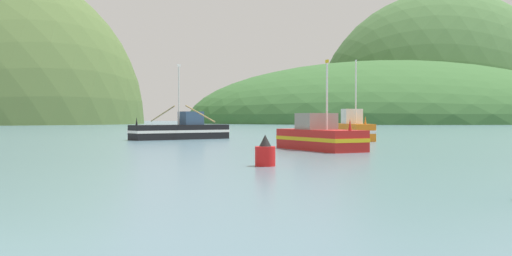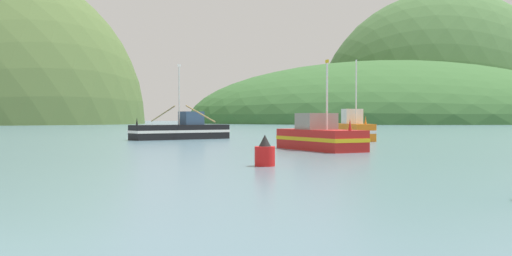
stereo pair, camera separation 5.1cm
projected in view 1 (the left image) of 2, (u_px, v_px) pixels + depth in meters
name	position (u px, v px, depth m)	size (l,w,h in m)	color
hill_far_left	(443.00, 122.00, 228.01)	(99.24, 79.39, 101.24)	#47703D
hill_far_right	(387.00, 123.00, 207.21)	(141.46, 113.17, 43.04)	#386633
fishing_boat_black	(181.00, 130.00, 54.20)	(8.92, 9.93, 6.91)	black
fishing_boat_orange	(354.00, 129.00, 51.73)	(2.79, 6.61, 7.05)	orange
fishing_boat_red	(319.00, 137.00, 36.69)	(5.39, 7.39, 5.57)	red
channel_buoy	(265.00, 153.00, 24.60)	(0.86, 0.86, 1.33)	red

